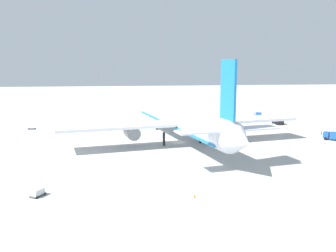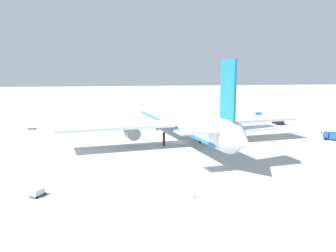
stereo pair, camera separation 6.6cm
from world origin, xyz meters
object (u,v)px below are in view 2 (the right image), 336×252
at_px(service_truck_4, 278,120).
at_px(traffic_cone_3, 288,128).
at_px(traffic_cone_2, 107,121).
at_px(ground_worker_0, 212,116).
at_px(ground_worker_3, 271,115).
at_px(traffic_cone_4, 194,196).
at_px(airliner, 180,119).
at_px(baggage_cart_1, 32,128).
at_px(service_truck_1, 333,136).
at_px(baggage_cart_0, 37,192).
at_px(service_truck_2, 252,115).
at_px(traffic_cone_1, 325,143).
at_px(ground_worker_2, 321,132).

relative_size(service_truck_4, traffic_cone_3, 10.17).
distance_m(service_truck_4, traffic_cone_2, 65.51).
distance_m(ground_worker_0, ground_worker_3, 26.27).
bearing_deg(traffic_cone_3, traffic_cone_4, 142.68).
distance_m(airliner, ground_worker_3, 66.91).
xyz_separation_m(baggage_cart_1, traffic_cone_2, (12.78, -25.25, 0.01)).
distance_m(service_truck_1, traffic_cone_3, 21.14).
bearing_deg(ground_worker_3, baggage_cart_0, 137.02).
xyz_separation_m(airliner, service_truck_2, (42.19, -37.79, -5.32)).
height_order(baggage_cart_0, traffic_cone_2, baggage_cart_0).
bearing_deg(service_truck_1, traffic_cone_3, 10.61).
relative_size(service_truck_2, traffic_cone_2, 12.70).
bearing_deg(traffic_cone_1, service_truck_4, -3.51).
distance_m(service_truck_2, ground_worker_0, 16.63).
distance_m(ground_worker_3, traffic_cone_4, 103.80).
relative_size(service_truck_4, baggage_cart_1, 1.83).
bearing_deg(service_truck_2, traffic_cone_3, -171.31).
height_order(airliner, ground_worker_0, airliner).
relative_size(airliner, traffic_cone_2, 135.28).
xyz_separation_m(baggage_cart_1, ground_worker_3, (16.62, -94.70, 0.59)).
distance_m(service_truck_1, ground_worker_3, 48.87).
distance_m(airliner, traffic_cone_2, 48.06).
bearing_deg(ground_worker_2, traffic_cone_2, 62.21).
xyz_separation_m(traffic_cone_3, traffic_cone_4, (-61.15, 46.61, 0.00)).
bearing_deg(ground_worker_0, airliner, 154.85).
bearing_deg(airliner, baggage_cart_1, 57.63).
relative_size(service_truck_1, traffic_cone_4, 9.33).
distance_m(service_truck_1, baggage_cart_0, 84.53).
distance_m(ground_worker_2, traffic_cone_1, 14.80).
bearing_deg(ground_worker_3, ground_worker_2, 178.69).
height_order(airliner, baggage_cart_0, airliner).
height_order(service_truck_1, service_truck_2, service_truck_2).
height_order(service_truck_2, baggage_cart_0, service_truck_2).
relative_size(traffic_cone_1, traffic_cone_2, 1.00).
xyz_separation_m(baggage_cart_0, baggage_cart_1, (68.20, 15.65, -0.44)).
bearing_deg(service_truck_4, traffic_cone_4, 146.26).
xyz_separation_m(service_truck_2, baggage_cart_0, (-80.74, 68.91, -0.98)).
relative_size(traffic_cone_2, traffic_cone_4, 1.00).
xyz_separation_m(ground_worker_2, traffic_cone_2, (36.11, 68.54, -0.58)).
height_order(ground_worker_0, traffic_cone_2, ground_worker_0).
distance_m(service_truck_1, ground_worker_0, 54.13).
distance_m(ground_worker_0, traffic_cone_3, 34.23).
bearing_deg(traffic_cone_4, service_truck_2, -26.78).
height_order(ground_worker_2, traffic_cone_1, ground_worker_2).
bearing_deg(ground_worker_0, traffic_cone_3, -144.67).
xyz_separation_m(ground_worker_0, ground_worker_3, (0.12, -26.27, -0.03)).
height_order(ground_worker_2, ground_worker_3, ground_worker_3).
bearing_deg(service_truck_1, service_truck_2, 9.58).
relative_size(service_truck_4, ground_worker_0, 3.21).
height_order(baggage_cart_1, ground_worker_0, ground_worker_0).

